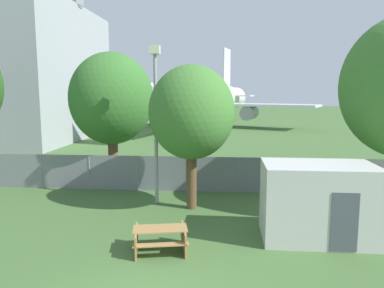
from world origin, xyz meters
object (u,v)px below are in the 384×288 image
at_px(picnic_bench_near_cabin, 160,237).
at_px(tree_near_hangar, 112,99).
at_px(airplane, 198,100).
at_px(portable_cabin, 318,202).
at_px(tree_behind_benches, 192,113).

xyz_separation_m(picnic_bench_near_cabin, tree_near_hangar, (-3.94, 8.28, 4.15)).
relative_size(airplane, tree_near_hangar, 5.71).
relative_size(portable_cabin, tree_near_hangar, 0.53).
bearing_deg(tree_behind_benches, portable_cabin, -33.13).
distance_m(airplane, picnic_bench_near_cabin, 41.84).
bearing_deg(tree_near_hangar, portable_cabin, -36.72).
xyz_separation_m(portable_cabin, tree_behind_benches, (-4.58, 2.99, 2.83)).
xyz_separation_m(airplane, tree_behind_benches, (2.19, -37.23, 0.41)).
distance_m(airplane, portable_cabin, 40.86).
height_order(airplane, tree_behind_benches, airplane).
xyz_separation_m(tree_near_hangar, tree_behind_benches, (4.57, -3.84, -0.49)).
bearing_deg(portable_cabin, tree_behind_benches, 147.35).
bearing_deg(airplane, picnic_bench_near_cabin, 18.95).
distance_m(portable_cabin, tree_near_hangar, 11.89).
xyz_separation_m(airplane, picnic_bench_near_cabin, (1.56, -41.68, -3.26)).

